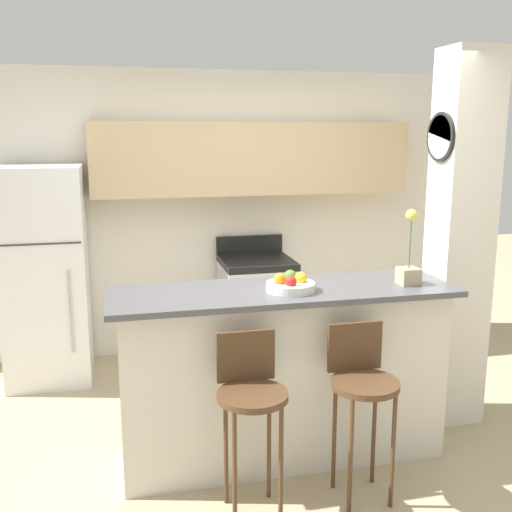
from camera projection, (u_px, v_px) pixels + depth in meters
ground_plane at (282, 455)px, 3.81m from camera, size 14.00×14.00×0.00m
wall_back at (234, 192)px, 5.42m from camera, size 5.60×0.38×2.55m
pillar_right at (459, 241)px, 4.08m from camera, size 0.38×0.32×2.55m
counter_bar at (283, 373)px, 3.69m from camera, size 2.08×0.63×1.09m
refrigerator at (46, 275)px, 4.86m from camera, size 0.65×0.72×1.75m
stove_range at (257, 308)px, 5.39m from camera, size 0.62×0.63×1.07m
bar_stool_left at (251, 396)px, 3.13m from camera, size 0.37×0.37×0.98m
bar_stool_right at (362, 385)px, 3.28m from camera, size 0.37×0.37×0.98m
orchid_vase at (409, 265)px, 3.66m from camera, size 0.12×0.12×0.46m
fruit_bowl at (290, 284)px, 3.53m from camera, size 0.29×0.29×0.11m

